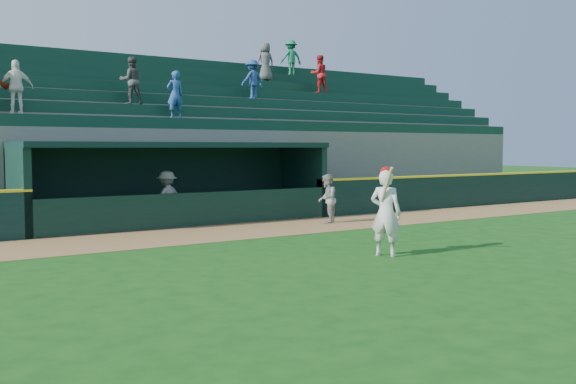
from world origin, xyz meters
The scene contains 9 objects.
ground centered at (0.00, 0.00, 0.00)m, with size 120.00×120.00×0.00m, color #174A12.
warning_track centered at (0.00, 4.90, 0.01)m, with size 40.00×3.00×0.01m, color olive.
field_wall_right centered at (12.25, 6.55, 0.60)m, with size 15.50×0.30×1.20m, color black.
wall_stripe_right centered at (12.25, 6.55, 1.23)m, with size 15.50×0.32×0.06m, color yellow.
dugout_player_front centered at (3.72, 5.09, 0.75)m, with size 0.73×0.57×1.49m, color gray.
dugout_player_inside centered at (-0.52, 7.35, 0.81)m, with size 1.04×0.60×1.62m, color #A2A29D.
dugout centered at (0.00, 8.00, 1.36)m, with size 9.40×2.80×2.46m.
stands centered at (-0.02, 12.56, 2.40)m, with size 34.50×6.25×7.09m.
batter_at_plate centered at (1.21, -0.32, 0.95)m, with size 0.71×0.87×1.92m.
Camera 1 is at (-7.94, -10.47, 2.31)m, focal length 40.00 mm.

